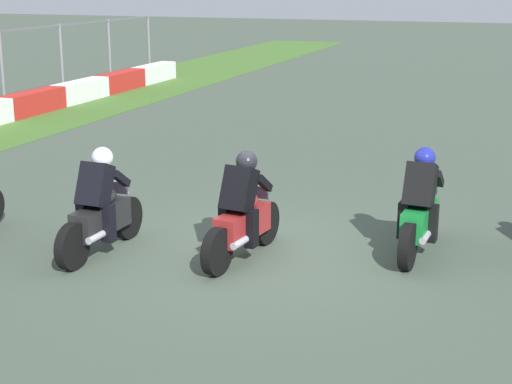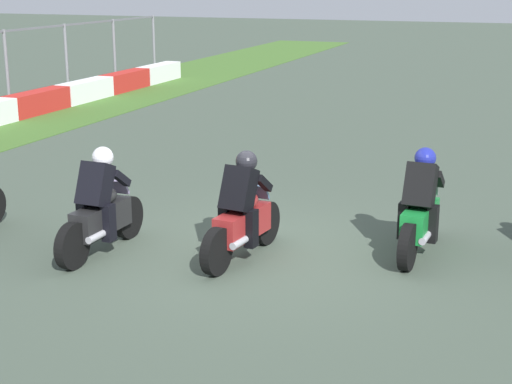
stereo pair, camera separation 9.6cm
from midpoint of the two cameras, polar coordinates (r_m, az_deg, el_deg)
name	(u,v)px [view 2 (the right image)]	position (r m, az deg, el deg)	size (l,w,h in m)	color
ground_plane	(257,253)	(11.16, 0.32, -4.43)	(120.00, 120.00, 0.00)	#424F41
rider_lane_b	(420,211)	(11.18, 12.12, -1.38)	(2.04, 0.55, 1.51)	black
rider_lane_c	(242,215)	(10.74, -0.73, -1.72)	(2.04, 0.58, 1.51)	black
rider_lane_d	(101,210)	(11.18, -10.99, -1.32)	(2.04, 0.55, 1.51)	black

